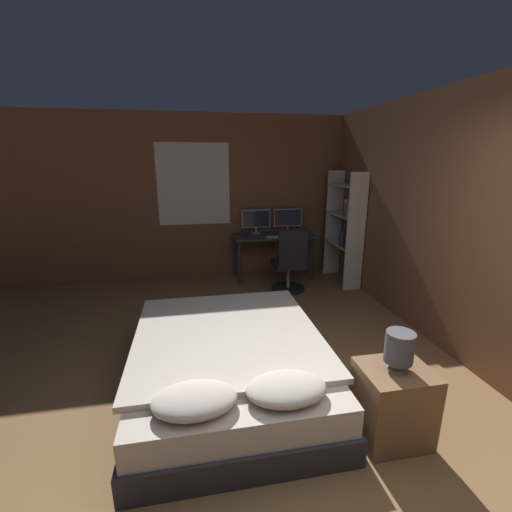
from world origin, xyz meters
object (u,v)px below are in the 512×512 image
keyboard (277,237)px  computer_mouse (293,236)px  desk (274,241)px  office_chair (290,267)px  nightstand (392,404)px  bedside_lamp (399,348)px  monitor_left (256,220)px  bed (229,363)px  monitor_right (288,219)px  bookshelf (347,225)px

keyboard → computer_mouse: (0.27, 0.00, 0.01)m
desk → office_chair: office_chair is taller
nightstand → desk: 3.64m
bedside_lamp → office_chair: bearing=88.5°
monitor_left → office_chair: bearing=-67.1°
bed → nightstand: (1.09, -0.78, 0.04)m
bed → keyboard: keyboard is taller
monitor_right → bookshelf: bookshelf is taller
bedside_lamp → monitor_left: monitor_left is taller
nightstand → keyboard: size_ratio=1.57×
computer_mouse → nightstand: bearing=-94.5°
monitor_left → computer_mouse: size_ratio=7.07×
bedside_lamp → keyboard: 3.43m
nightstand → office_chair: size_ratio=0.57×
bedside_lamp → desk: 3.62m
desk → monitor_right: bearing=34.0°
bed → desk: 3.07m
bed → bookshelf: (2.16, 2.36, 0.73)m
computer_mouse → office_chair: 0.64m
monitor_left → computer_mouse: bearing=-34.3°
monitor_right → office_chair: 1.06m
monitor_right → bed: bearing=-114.3°
monitor_left → bookshelf: bearing=-26.2°
bookshelf → computer_mouse: bearing=160.3°
keyboard → office_chair: (0.08, -0.48, -0.37)m
desk → office_chair: (0.08, -0.67, -0.26)m
monitor_right → bookshelf: bearing=-40.1°
keyboard → office_chair: size_ratio=0.36×
monitor_left → monitor_right: (0.56, 0.00, 0.00)m
bedside_lamp → bookshelf: bookshelf is taller
monitor_right → keyboard: monitor_right is taller
bed → office_chair: size_ratio=2.05×
computer_mouse → office_chair: bearing=-111.4°
bed → monitor_left: bearing=75.1°
office_chair → monitor_left: bearing=112.9°
desk → office_chair: 0.72m
keyboard → bookshelf: bookshelf is taller
bed → monitor_left: 3.22m
monitor_right → keyboard: bearing=-126.7°
monitor_left → keyboard: bearing=-53.3°
keyboard → bookshelf: (1.07, -0.29, 0.22)m
monitor_left → desk: bearing=-34.0°
desk → monitor_right: (0.28, 0.19, 0.34)m
nightstand → monitor_left: size_ratio=1.15×
bedside_lamp → monitor_left: (-0.28, 3.81, 0.25)m
keyboard → bookshelf: size_ratio=0.20×
desk → monitor_left: size_ratio=2.76×
monitor_right → bookshelf: (0.79, -0.66, -0.01)m
bed → office_chair: bearing=61.6°
desk → monitor_left: (-0.28, 0.19, 0.34)m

